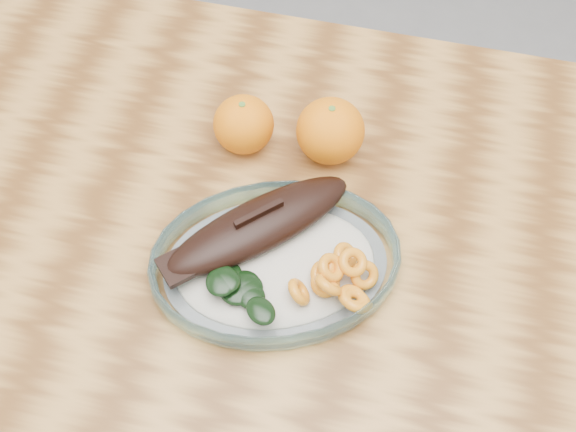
{
  "coord_description": "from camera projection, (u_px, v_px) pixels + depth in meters",
  "views": [
    {
      "loc": [
        0.12,
        -0.39,
        1.46
      ],
      "look_at": [
        0.02,
        0.05,
        0.77
      ],
      "focal_mm": 45.0,
      "sensor_mm": 36.0,
      "label": 1
    }
  ],
  "objects": [
    {
      "name": "orange_left",
      "position": [
        244.0,
        124.0,
        0.88
      ],
      "size": [
        0.07,
        0.07,
        0.07
      ],
      "primitive_type": "sphere",
      "color": "#E85E04",
      "rests_on": "dining_table"
    },
    {
      "name": "orange_right",
      "position": [
        330.0,
        131.0,
        0.87
      ],
      "size": [
        0.08,
        0.08,
        0.08
      ],
      "primitive_type": "sphere",
      "color": "#E85E04",
      "rests_on": "dining_table"
    },
    {
      "name": "plated_meal",
      "position": [
        275.0,
        259.0,
        0.8
      ],
      "size": [
        0.65,
        0.65,
        0.08
      ],
      "rotation": [
        0.0,
        0.0,
        0.38
      ],
      "color": "white",
      "rests_on": "dining_table"
    },
    {
      "name": "dining_table",
      "position": [
        265.0,
        297.0,
        0.9
      ],
      "size": [
        1.2,
        0.8,
        0.75
      ],
      "color": "brown",
      "rests_on": "ground"
    }
  ]
}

